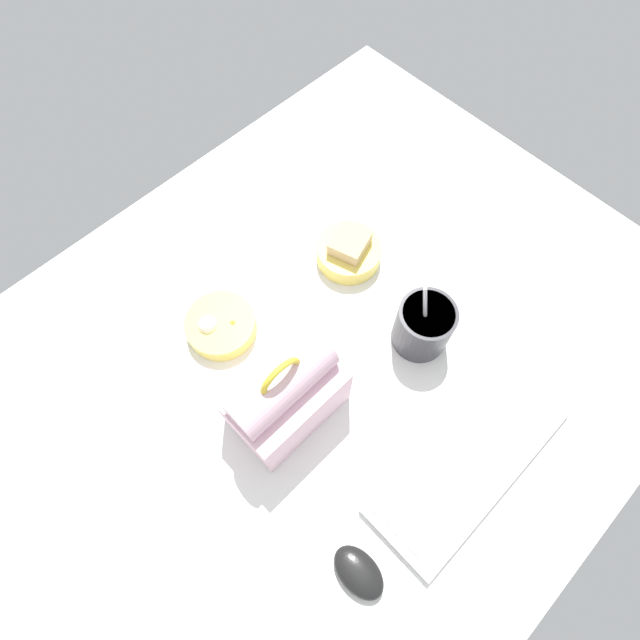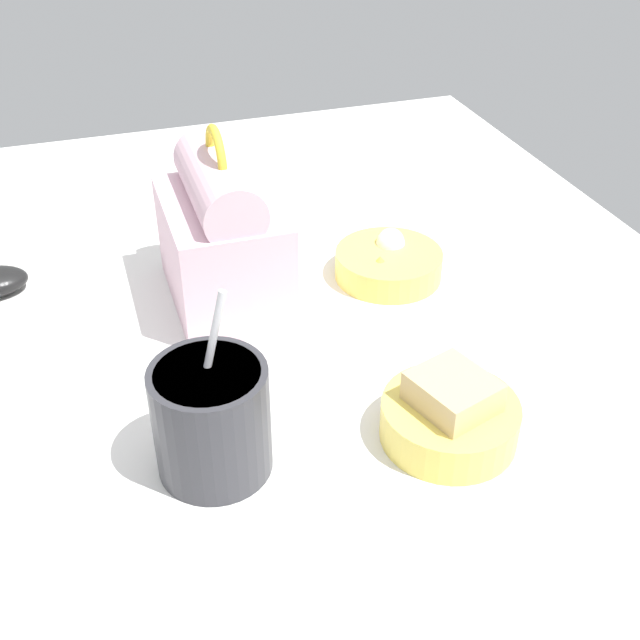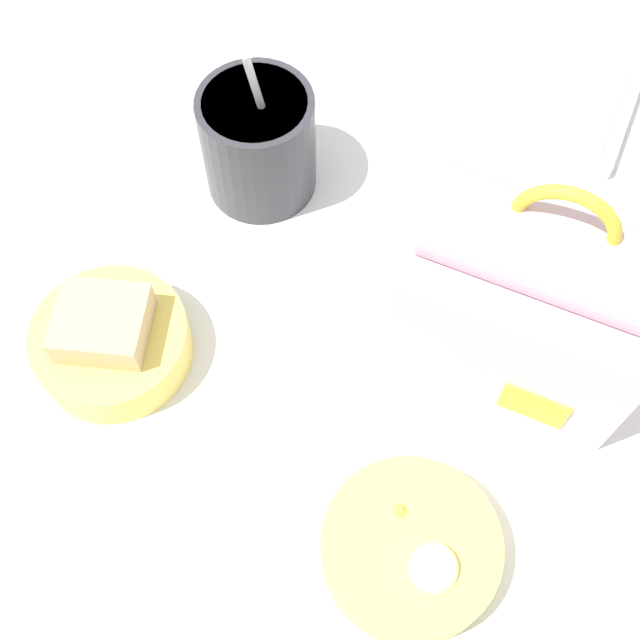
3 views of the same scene
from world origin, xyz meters
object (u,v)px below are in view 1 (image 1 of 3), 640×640
object	(u,v)px
soup_cup	(423,326)
bento_bowl_snacks	(221,325)
keyboard	(468,460)
lunch_bag	(285,395)
bento_bowl_sandwich	(349,251)
computer_mouse	(359,572)

from	to	relation	value
soup_cup	bento_bowl_snacks	xyz separation A→B (cm)	(26.17, -27.89, -3.79)
keyboard	lunch_bag	size ratio (longest dim) A/B	1.77
keyboard	soup_cup	distance (cm)	24.81
bento_bowl_sandwich	bento_bowl_snacks	distance (cm)	30.00
bento_bowl_sandwich	computer_mouse	world-z (taller)	bento_bowl_sandwich
soup_cup	bento_bowl_sandwich	xyz separation A→B (cm)	(-3.27, -22.21, -3.08)
bento_bowl_sandwich	bento_bowl_snacks	xyz separation A→B (cm)	(29.44, -5.69, -0.70)
lunch_bag	soup_cup	bearing A→B (deg)	165.22
lunch_bag	bento_bowl_snacks	distance (cm)	21.63
keyboard	soup_cup	bearing A→B (deg)	-118.49
bento_bowl_sandwich	computer_mouse	bearing A→B (deg)	45.94
keyboard	computer_mouse	bearing A→B (deg)	-2.64
keyboard	computer_mouse	distance (cm)	26.19
keyboard	bento_bowl_snacks	distance (cm)	51.41
bento_bowl_snacks	bento_bowl_sandwich	bearing A→B (deg)	169.07
lunch_bag	computer_mouse	bearing A→B (deg)	70.04
lunch_bag	bento_bowl_snacks	world-z (taller)	lunch_bag
bento_bowl_snacks	keyboard	bearing A→B (deg)	106.45
keyboard	bento_bowl_snacks	xyz separation A→B (cm)	(14.55, -49.30, 0.95)
keyboard	bento_bowl_sandwich	bearing A→B (deg)	-108.85
lunch_bag	bento_bowl_sandwich	xyz separation A→B (cm)	(-31.04, -14.88, -5.81)
bento_bowl_sandwich	bento_bowl_snacks	bearing A→B (deg)	-10.93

